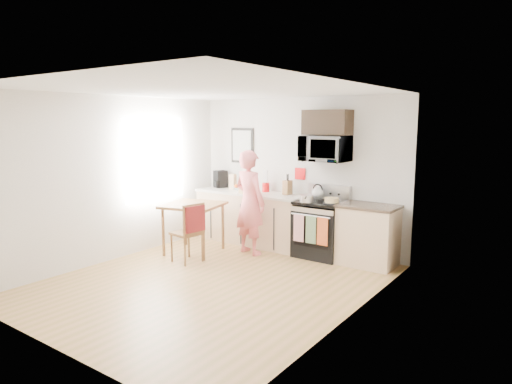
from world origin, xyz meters
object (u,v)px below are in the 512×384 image
Objects in this scene: chair at (192,225)px; cake at (332,201)px; range at (321,230)px; person at (250,202)px; dining_table at (193,209)px; microwave at (325,149)px.

cake is (1.68, 1.40, 0.35)m from chair.
range is 0.59m from cake.
person reaches higher than chair.
dining_table is 3.53× the size of cake.
microwave is 0.80× the size of chair.
chair is (-1.44, -1.50, 0.18)m from range.
chair is (0.41, -0.47, -0.13)m from dining_table.
cake reaches higher than dining_table.
dining_table is (-0.80, -0.51, -0.13)m from person.
person is at bearing -161.98° from cake.
chair is 2.21m from cake.
person reaches higher than cake.
person is (-1.05, -0.63, -0.89)m from microwave.
cake is (0.24, -0.11, 0.53)m from range.
microwave is 2.83× the size of cake.
dining_table is (-1.85, -1.14, -1.02)m from microwave.
range is 1.22× the size of dining_table.
dining_table is at bearing 138.90° from chair.
chair is (-0.39, -0.98, -0.25)m from person.
chair is 3.54× the size of cake.
range is 1.53× the size of microwave.
chair is (-1.44, -1.61, -1.15)m from microwave.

